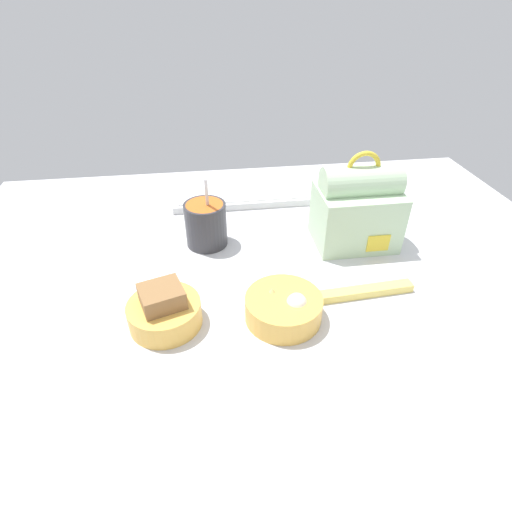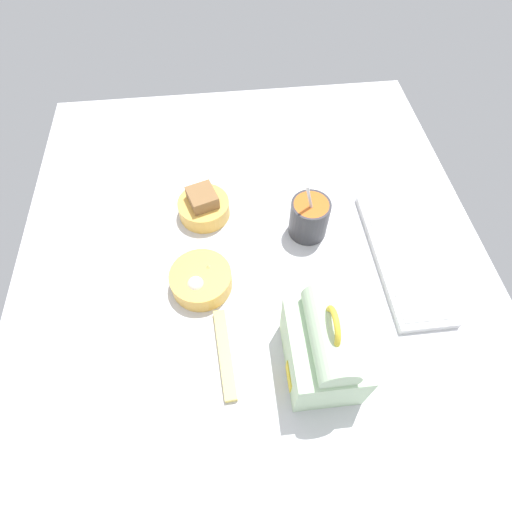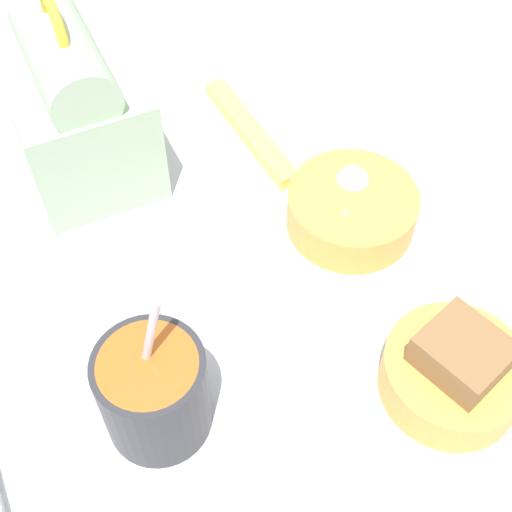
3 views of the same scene
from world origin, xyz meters
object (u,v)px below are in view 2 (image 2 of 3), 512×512
lunch_bag (324,348)px  soup_cup (309,217)px  bento_bowl_sandwich (204,206)px  keyboard (403,255)px  bento_bowl_snacks (201,279)px  chopstick_case (225,354)px

lunch_bag → soup_cup: lunch_bag is taller
lunch_bag → bento_bowl_sandwich: bearing=-152.9°
keyboard → bento_bowl_sandwich: bearing=-112.1°
keyboard → soup_cup: size_ratio=2.23×
bento_bowl_sandwich → bento_bowl_snacks: bento_bowl_sandwich is taller
keyboard → soup_cup: (-10.26, -20.63, 4.17)cm
keyboard → chopstick_case: bearing=-66.2°
soup_cup → keyboard: bearing=63.6°
soup_cup → bento_bowl_snacks: (12.37, -25.95, -2.71)cm
keyboard → chopstick_case: keyboard is taller
bento_bowl_sandwich → bento_bowl_snacks: bearing=-3.8°
lunch_bag → bento_bowl_snacks: size_ratio=1.58×
soup_cup → chopstick_case: size_ratio=0.88×
soup_cup → chopstick_case: bearing=-37.1°
keyboard → lunch_bag: 33.90cm
lunch_bag → bento_bowl_snacks: 30.75cm
soup_cup → bento_bowl_sandwich: size_ratio=1.32×
chopstick_case → soup_cup: bearing=142.9°
keyboard → bento_bowl_sandwich: size_ratio=2.93×
lunch_bag → keyboard: bearing=132.8°
bento_bowl_sandwich → chopstick_case: (37.17, 2.55, -2.12)cm
keyboard → bento_bowl_sandwich: bento_bowl_sandwich is taller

